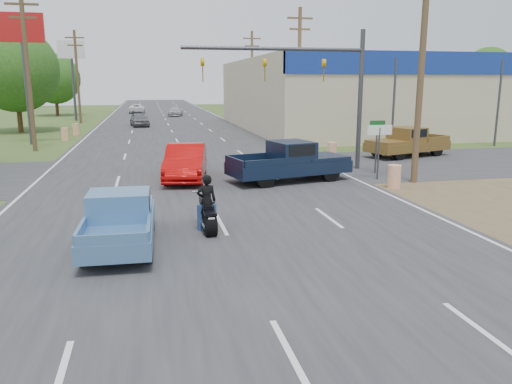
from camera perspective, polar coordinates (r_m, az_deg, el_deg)
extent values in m
plane|color=#365321|center=(8.62, 4.03, -18.30)|extent=(200.00, 200.00, 0.00)
cube|color=#2D2D30|center=(47.36, -9.60, 6.87)|extent=(15.00, 180.00, 0.02)
cube|color=#2D2D30|center=(25.58, -7.22, 2.38)|extent=(120.00, 10.00, 0.02)
cube|color=brown|center=(22.00, 24.79, -0.31)|extent=(8.00, 18.00, 0.01)
cube|color=#B7A88C|center=(58.18, 24.17, 10.21)|extent=(50.00, 28.00, 6.60)
cylinder|color=#4C3823|center=(23.24, 18.37, 13.24)|extent=(0.28, 0.28, 10.00)
cylinder|color=#4C3823|center=(39.85, 4.94, 13.18)|extent=(0.28, 0.28, 10.00)
cube|color=#4C3823|center=(40.13, 5.06, 19.18)|extent=(2.00, 0.14, 0.14)
cube|color=#4C3823|center=(40.05, 5.03, 18.04)|extent=(1.60, 0.14, 0.14)
cylinder|color=#4C3823|center=(57.31, -0.46, 12.95)|extent=(0.28, 0.28, 10.00)
cube|color=#4C3823|center=(57.50, -0.46, 17.14)|extent=(2.00, 0.14, 0.14)
cube|color=#4C3823|center=(57.44, -0.46, 16.35)|extent=(1.60, 0.14, 0.14)
cylinder|color=#4C3823|center=(35.88, -24.61, 12.23)|extent=(0.28, 0.28, 10.00)
cube|color=#4C3823|center=(36.20, -25.23, 18.86)|extent=(2.00, 0.14, 0.14)
cube|color=#4C3823|center=(36.10, -25.11, 17.61)|extent=(1.60, 0.14, 0.14)
cylinder|color=#4C3823|center=(59.57, -19.73, 12.23)|extent=(0.28, 0.28, 10.00)
cube|color=#4C3823|center=(59.77, -20.03, 16.25)|extent=(2.00, 0.14, 0.14)
cube|color=#4C3823|center=(59.71, -19.97, 15.48)|extent=(1.60, 0.14, 0.14)
cylinder|color=#422D19|center=(50.49, -25.42, 8.02)|extent=(0.44, 0.44, 3.24)
sphere|color=#204C15|center=(50.43, -25.84, 12.50)|extent=(7.56, 7.56, 7.56)
cylinder|color=#422D19|center=(74.16, -21.80, 9.20)|extent=(0.44, 0.44, 2.88)
sphere|color=#204C15|center=(74.11, -22.02, 11.91)|extent=(6.72, 6.72, 6.72)
cylinder|color=#422D19|center=(96.00, 24.75, 9.69)|extent=(0.44, 0.44, 3.60)
sphere|color=#204C15|center=(95.98, 24.99, 12.30)|extent=(8.40, 8.40, 8.40)
cylinder|color=#422D19|center=(107.08, 5.41, 10.86)|extent=(0.44, 0.44, 3.42)
sphere|color=#204C15|center=(107.06, 5.46, 13.09)|extent=(7.98, 7.98, 7.98)
cylinder|color=orange|center=(21.97, 15.51, 1.69)|extent=(0.56, 0.56, 1.00)
cylinder|color=orange|center=(29.80, 8.67, 4.70)|extent=(0.56, 0.56, 1.00)
cylinder|color=orange|center=(41.79, -21.00, 6.19)|extent=(0.56, 0.56, 1.00)
cylinder|color=orange|center=(45.69, -19.89, 6.73)|extent=(0.56, 0.56, 1.00)
cylinder|color=#3F3F44|center=(40.00, -24.76, 11.40)|extent=(0.30, 0.30, 9.00)
cube|color=#B21414|center=(40.18, -25.25, 16.66)|extent=(3.00, 0.35, 2.00)
cylinder|color=#3F3F44|center=(63.67, -20.14, 11.71)|extent=(0.30, 0.30, 9.00)
cube|color=white|center=(63.78, -20.40, 15.02)|extent=(3.00, 0.35, 2.00)
cylinder|color=#3F3F44|center=(23.71, 13.81, 4.25)|extent=(0.08, 0.08, 2.40)
cube|color=white|center=(23.59, 13.95, 6.90)|extent=(1.20, 0.05, 0.45)
cylinder|color=#3F3F44|center=(25.31, 13.57, 4.76)|extent=(0.08, 0.08, 2.40)
cube|color=#0C591E|center=(25.18, 13.72, 7.69)|extent=(0.80, 0.04, 0.22)
cylinder|color=#3F3F44|center=(26.36, 11.81, 10.15)|extent=(0.24, 0.24, 7.00)
cylinder|color=#3F3F44|center=(24.93, 2.18, 16.04)|extent=(9.00, 0.18, 0.18)
imported|color=gold|center=(25.63, 7.78, 14.83)|extent=(0.18, 0.40, 1.10)
imported|color=gold|center=(24.79, 1.01, 15.02)|extent=(0.18, 0.40, 1.10)
imported|color=gold|center=(24.28, -6.15, 15.01)|extent=(0.18, 0.40, 1.10)
imported|color=#B80908|center=(23.26, -8.02, 3.37)|extent=(2.46, 5.13, 1.62)
cylinder|color=black|center=(14.64, -5.24, -3.79)|extent=(0.36, 0.69, 0.67)
cylinder|color=black|center=(16.05, -6.12, -2.36)|extent=(0.15, 0.68, 0.67)
cube|color=black|center=(15.29, -5.74, -1.95)|extent=(0.28, 1.23, 0.31)
cube|color=black|center=(15.48, -5.90, -0.99)|extent=(0.29, 0.57, 0.22)
cube|color=black|center=(14.96, -5.57, -1.63)|extent=(0.33, 0.57, 0.10)
cylinder|color=white|center=(15.73, -6.09, 0.09)|extent=(0.66, 0.08, 0.05)
cube|color=white|center=(14.36, -5.11, -3.17)|extent=(0.18, 0.03, 0.12)
imported|color=black|center=(15.10, -5.66, -1.42)|extent=(0.61, 0.42, 1.63)
cylinder|color=black|center=(15.56, -17.55, -3.28)|extent=(0.28, 0.71, 0.71)
cylinder|color=black|center=(15.44, -12.08, -3.09)|extent=(0.28, 0.71, 0.71)
cylinder|color=black|center=(12.95, -18.96, -6.52)|extent=(0.28, 0.71, 0.71)
cylinder|color=black|center=(12.81, -12.36, -6.33)|extent=(0.28, 0.71, 0.71)
cube|color=#4E79A7|center=(14.11, -15.26, -3.91)|extent=(1.89, 4.64, 0.46)
cube|color=#4E79A7|center=(15.37, -14.93, -1.45)|extent=(1.73, 1.79, 0.16)
cube|color=#4E79A7|center=(14.05, -15.36, -1.45)|extent=(1.66, 1.42, 0.75)
cube|color=black|center=(14.02, -15.40, -0.93)|extent=(1.69, 1.15, 0.40)
cube|color=#4E79A7|center=(11.87, -16.18, -5.27)|extent=(1.63, 0.12, 0.26)
cylinder|color=black|center=(24.36, 6.18, 2.90)|extent=(0.90, 0.50, 0.85)
cylinder|color=black|center=(22.88, 8.49, 2.22)|extent=(0.90, 0.50, 0.85)
cylinder|color=black|center=(22.84, -0.92, 2.34)|extent=(0.90, 0.50, 0.85)
cylinder|color=black|center=(21.26, 1.04, 1.58)|extent=(0.90, 0.50, 0.85)
cube|color=black|center=(22.74, 3.79, 2.87)|extent=(5.84, 3.30, 0.55)
cube|color=black|center=(23.53, 7.34, 3.97)|extent=(2.49, 2.43, 0.19)
cube|color=black|center=(22.69, 4.06, 4.68)|extent=(2.05, 2.27, 0.90)
cube|color=black|center=(22.67, 4.07, 5.07)|extent=(1.73, 2.23, 0.48)
cube|color=black|center=(21.52, -2.50, 3.48)|extent=(0.52, 1.92, 0.32)
cylinder|color=black|center=(30.13, 16.02, 4.28)|extent=(0.88, 0.56, 0.83)
cylinder|color=black|center=(31.33, 13.72, 4.70)|extent=(0.88, 0.56, 0.83)
cylinder|color=black|center=(32.53, 19.94, 4.58)|extent=(0.88, 0.56, 0.83)
cylinder|color=black|center=(33.65, 17.67, 4.97)|extent=(0.88, 0.56, 0.83)
cube|color=brown|center=(31.86, 16.91, 5.05)|extent=(5.75, 3.67, 0.54)
cube|color=brown|center=(30.65, 14.90, 5.54)|extent=(2.56, 2.51, 0.19)
cube|color=brown|center=(31.70, 16.86, 6.30)|extent=(2.13, 2.31, 0.88)
cube|color=black|center=(31.69, 16.88, 6.58)|extent=(1.84, 2.25, 0.46)
cube|color=brown|center=(33.79, 20.00, 5.94)|extent=(0.68, 1.83, 0.31)
imported|color=slate|center=(53.33, -13.19, 8.06)|extent=(2.23, 4.32, 1.41)
imported|color=#AEAEB3|center=(69.36, -9.21, 9.08)|extent=(2.41, 4.54, 1.25)
imported|color=white|center=(77.28, -13.43, 9.25)|extent=(2.41, 4.88, 1.33)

